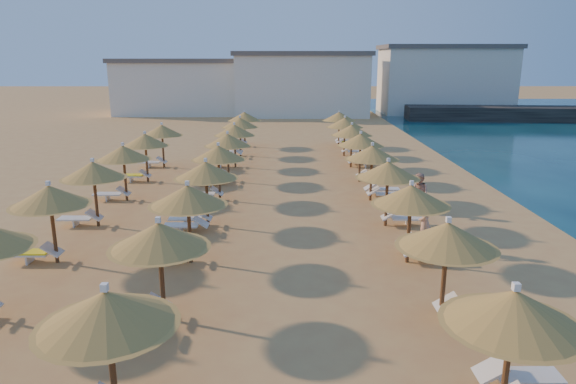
{
  "coord_description": "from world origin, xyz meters",
  "views": [
    {
      "loc": [
        -0.81,
        -16.07,
        6.55
      ],
      "look_at": [
        -0.74,
        4.0,
        1.3
      ],
      "focal_mm": 32.0,
      "sensor_mm": 36.0,
      "label": 1
    }
  ],
  "objects_px": {
    "jetty": "(548,114)",
    "beachgoer_a": "(425,223)",
    "parasol_row_east": "(388,171)",
    "beachgoer_b": "(419,194)",
    "parasol_row_west": "(206,171)"
  },
  "relations": [
    {
      "from": "jetty",
      "to": "beachgoer_a",
      "type": "height_order",
      "value": "beachgoer_a"
    },
    {
      "from": "parasol_row_east",
      "to": "beachgoer_b",
      "type": "distance_m",
      "value": 2.78
    },
    {
      "from": "jetty",
      "to": "parasol_row_west",
      "type": "relative_size",
      "value": 0.73
    },
    {
      "from": "beachgoer_b",
      "to": "parasol_row_east",
      "type": "bearing_deg",
      "value": -74.26
    },
    {
      "from": "beachgoer_b",
      "to": "beachgoer_a",
      "type": "height_order",
      "value": "beachgoer_a"
    },
    {
      "from": "parasol_row_west",
      "to": "beachgoer_b",
      "type": "height_order",
      "value": "parasol_row_west"
    },
    {
      "from": "parasol_row_east",
      "to": "parasol_row_west",
      "type": "relative_size",
      "value": 1.0
    },
    {
      "from": "beachgoer_b",
      "to": "beachgoer_a",
      "type": "relative_size",
      "value": 0.94
    },
    {
      "from": "parasol_row_west",
      "to": "beachgoer_b",
      "type": "bearing_deg",
      "value": 10.75
    },
    {
      "from": "jetty",
      "to": "parasol_row_west",
      "type": "xyz_separation_m",
      "value": [
        -31.32,
        -35.6,
        1.5
      ]
    },
    {
      "from": "parasol_row_east",
      "to": "parasol_row_west",
      "type": "bearing_deg",
      "value": 180.0
    },
    {
      "from": "parasol_row_east",
      "to": "beachgoer_a",
      "type": "xyz_separation_m",
      "value": [
        0.88,
        -2.56,
        -1.31
      ]
    },
    {
      "from": "jetty",
      "to": "parasol_row_west",
      "type": "bearing_deg",
      "value": -127.0
    },
    {
      "from": "beachgoer_b",
      "to": "beachgoer_a",
      "type": "bearing_deg",
      "value": -39.89
    },
    {
      "from": "jetty",
      "to": "beachgoer_b",
      "type": "relative_size",
      "value": 16.94
    }
  ]
}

